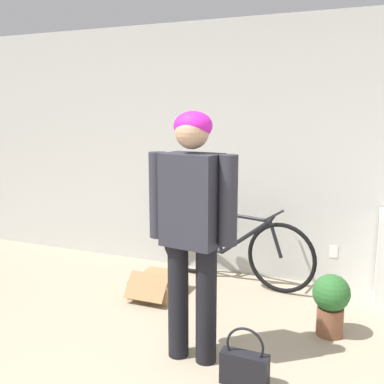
# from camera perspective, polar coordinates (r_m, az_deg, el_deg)

# --- Properties ---
(wall_back) EXTENTS (8.00, 0.07, 2.60)m
(wall_back) POSITION_cam_1_polar(r_m,az_deg,el_deg) (4.54, 11.26, 5.01)
(wall_back) COLOR silver
(wall_back) RESTS_ON ground_plane
(person) EXTENTS (0.62, 0.30, 1.70)m
(person) POSITION_cam_1_polar(r_m,az_deg,el_deg) (2.96, 0.01, -2.98)
(person) COLOR black
(person) RESTS_ON ground_plane
(bicycle) EXTENTS (1.68, 0.46, 0.75)m
(bicycle) POSITION_cam_1_polar(r_m,az_deg,el_deg) (4.52, 5.16, -6.94)
(bicycle) COLOR black
(bicycle) RESTS_ON ground_plane
(handbag) EXTENTS (0.30, 0.10, 0.38)m
(handbag) POSITION_cam_1_polar(r_m,az_deg,el_deg) (3.03, 6.69, -21.11)
(handbag) COLOR black
(handbag) RESTS_ON ground_plane
(cardboard_box) EXTENTS (0.40, 0.55, 0.26)m
(cardboard_box) POSITION_cam_1_polar(r_m,az_deg,el_deg) (4.32, -4.34, -11.72)
(cardboard_box) COLOR #A87F51
(cardboard_box) RESTS_ON ground_plane
(potted_plant) EXTENTS (0.28, 0.28, 0.48)m
(potted_plant) POSITION_cam_1_polar(r_m,az_deg,el_deg) (3.66, 17.22, -13.07)
(potted_plant) COLOR brown
(potted_plant) RESTS_ON ground_plane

